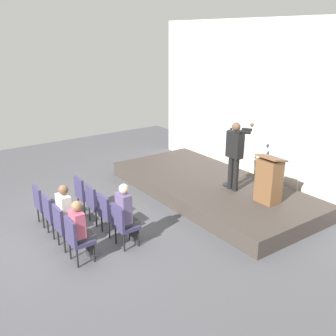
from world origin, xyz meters
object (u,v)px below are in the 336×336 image
chair_r0_c0 (84,193)px  audience_r0_c3 (126,212)px  chair_r1_c0 (43,203)px  speaker (235,151)px  lectern (269,180)px  chair_r0_c3 (123,223)px  chair_r0_c1 (96,202)px  chair_r1_c1 (53,213)px  audience_r1_c2 (67,213)px  chair_r1_c3 (77,237)px  mic_stand (229,173)px  audience_r1_c3 (80,228)px  chair_r0_c2 (109,212)px  chair_r1_c2 (64,224)px

chair_r0_c0 → audience_r0_c3: bearing=2.3°
chair_r1_c0 → speaker: bearing=68.6°
lectern → chair_r0_c3: size_ratio=1.23×
chair_r0_c1 → audience_r0_c3: 1.32m
chair_r0_c3 → chair_r1_c1: size_ratio=1.00×
chair_r0_c3 → audience_r1_c2: 1.15m
chair_r0_c1 → chair_r1_c0: (-0.65, -1.00, 0.00)m
audience_r1_c2 → chair_r1_c3: size_ratio=1.47×
chair_r0_c1 → chair_r1_c1: bearing=-90.0°
mic_stand → audience_r1_c3: size_ratio=1.22×
chair_r0_c2 → chair_r1_c3: 1.19m
chair_r1_c1 → audience_r1_c3: 1.31m
chair_r0_c2 → audience_r0_c3: bearing=6.9°
chair_r1_c2 → audience_r1_c3: 0.68m
speaker → chair_r0_c2: (-0.40, -3.34, -0.89)m
speaker → chair_r1_c0: (-1.70, -4.34, -0.89)m
mic_stand → chair_r0_c1: size_ratio=1.65×
chair_r0_c0 → audience_r1_c3: bearing=-25.3°
chair_r0_c1 → chair_r0_c2: same height
chair_r1_c0 → chair_r1_c3: bearing=0.0°
audience_r1_c2 → audience_r1_c3: (0.65, 0.01, -0.05)m
audience_r1_c3 → lectern: bearing=79.8°
speaker → chair_r0_c1: size_ratio=1.86×
speaker → chair_r0_c0: size_ratio=1.86×
audience_r0_c3 → audience_r1_c3: size_ratio=1.09×
chair_r0_c1 → chair_r0_c3: bearing=0.0°
mic_stand → chair_r0_c2: size_ratio=1.65×
chair_r1_c0 → chair_r1_c3: (1.94, 0.00, 0.00)m
audience_r0_c3 → audience_r1_c3: bearing=-90.0°
chair_r1_c1 → audience_r1_c3: audience_r1_c3 is taller
chair_r1_c3 → chair_r0_c0: bearing=152.7°
chair_r1_c3 → chair_r0_c3: bearing=90.0°
lectern → chair_r1_c3: size_ratio=1.23×
mic_stand → chair_r1_c2: size_ratio=1.65×
chair_r0_c0 → chair_r0_c3: bearing=0.0°
chair_r0_c0 → chair_r0_c1: bearing=0.0°
speaker → chair_r1_c1: size_ratio=1.86×
audience_r1_c2 → chair_r0_c3: bearing=54.9°
chair_r0_c2 → chair_r0_c0: bearing=180.0°
chair_r0_c2 → chair_r0_c3: bearing=0.0°
mic_stand → chair_r1_c0: bearing=-107.8°
chair_r0_c1 → audience_r0_c3: size_ratio=0.68×
mic_stand → chair_r1_c1: mic_stand is taller
chair_r0_c3 → chair_r1_c3: (0.00, -1.00, 0.00)m
chair_r0_c3 → chair_r1_c3: size_ratio=1.00×
chair_r1_c3 → mic_stand: bearing=96.7°
chair_r0_c1 → audience_r1_c3: size_ratio=0.74×
mic_stand → audience_r1_c2: bearing=-91.7°
speaker → chair_r1_c3: size_ratio=1.86×
chair_r0_c3 → audience_r1_c2: bearing=-125.1°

